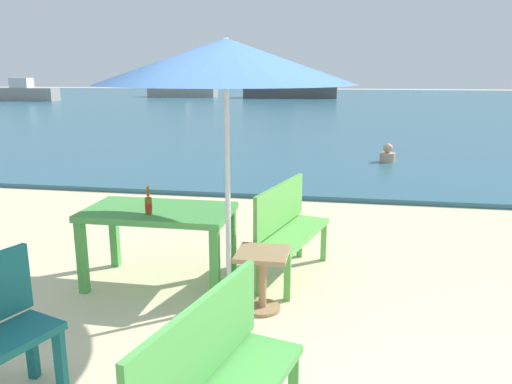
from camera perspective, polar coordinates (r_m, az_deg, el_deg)
sea_water at (r=32.98m, az=9.55°, el=9.83°), size 120.00×50.00×0.08m
picnic_table_green at (r=4.95m, az=-10.93°, el=-3.11°), size 1.40×0.80×0.76m
beer_bottle_amber at (r=4.74m, az=-12.07°, el=-1.35°), size 0.07×0.07×0.26m
patio_umbrella at (r=4.15m, az=-3.41°, el=14.50°), size 2.10×2.10×2.30m
side_table_wood at (r=4.41m, az=0.75°, el=-9.04°), size 0.44×0.44×0.54m
bench_green_left at (r=2.69m, az=-4.41°, el=-20.44°), size 0.64×1.25×0.95m
bench_green_right at (r=5.09m, az=3.67°, el=-3.70°), size 0.65×1.25×0.95m
swimmer_person at (r=11.60m, az=14.66°, el=4.11°), size 0.34×0.34×0.41m
boat_fishing_trawler at (r=40.90m, az=-8.40°, el=11.59°), size 5.36×1.46×1.95m
boat_sailboat at (r=38.50m, az=-24.51°, el=10.21°), size 4.20×1.15×1.53m
boat_barge at (r=39.06m, az=3.79°, el=11.93°), size 6.99×1.91×2.54m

